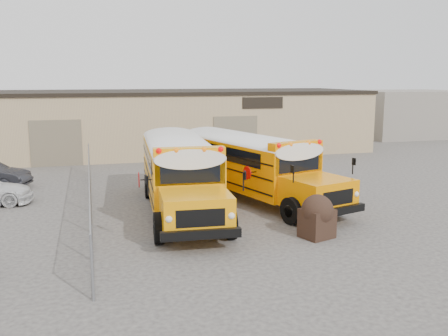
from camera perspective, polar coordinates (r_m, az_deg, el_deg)
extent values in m
plane|color=#3F3C3A|center=(20.22, 2.45, -6.00)|extent=(120.00, 120.00, 0.00)
cube|color=tan|center=(39.08, -6.44, 5.24)|extent=(30.00, 10.00, 4.50)
cube|color=black|center=(38.95, -6.51, 8.61)|extent=(30.20, 10.20, 0.25)
cube|color=black|center=(35.56, 4.45, 7.44)|extent=(3.00, 0.08, 0.80)
cube|color=#746653|center=(33.79, -18.62, 2.69)|extent=(3.20, 0.08, 3.00)
cube|color=#746653|center=(35.15, 1.32, 3.51)|extent=(3.20, 0.08, 3.00)
cylinder|color=gray|center=(13.37, -14.85, -11.00)|extent=(0.07, 0.07, 1.80)
cylinder|color=gray|center=(16.21, -14.95, -7.20)|extent=(0.07, 0.07, 1.80)
cylinder|color=gray|center=(19.09, -15.02, -4.54)|extent=(0.07, 0.07, 1.80)
cylinder|color=gray|center=(22.01, -15.07, -2.58)|extent=(0.07, 0.07, 1.80)
cylinder|color=gray|center=(24.95, -15.10, -1.08)|extent=(0.07, 0.07, 1.80)
cylinder|color=gray|center=(27.90, -15.13, 0.11)|extent=(0.07, 0.07, 1.80)
cylinder|color=gray|center=(30.86, -15.16, 1.06)|extent=(0.07, 0.07, 1.80)
cylinder|color=gray|center=(21.84, -15.17, -0.33)|extent=(0.05, 18.00, 0.05)
cylinder|color=gray|center=(22.21, -14.96, -4.72)|extent=(0.05, 18.00, 0.05)
cube|color=gray|center=(22.01, -15.07, -2.58)|extent=(0.02, 18.00, 1.70)
cube|color=gray|center=(52.06, 20.05, 5.89)|extent=(10.00, 8.00, 4.40)
cube|color=#FF9D08|center=(28.66, -6.65, 2.21)|extent=(3.22, 8.34, 2.21)
cube|color=#FF9D08|center=(23.56, -5.53, -0.73)|extent=(2.52, 2.52, 1.24)
cube|color=black|center=(24.56, -5.87, 2.32)|extent=(2.21, 0.21, 0.81)
cube|color=white|center=(28.51, -6.70, 4.73)|extent=(3.22, 8.42, 0.43)
cube|color=#FF9D08|center=(24.72, -5.95, 3.96)|extent=(2.67, 0.71, 0.39)
sphere|color=#E50705|center=(24.38, -8.55, 4.12)|extent=(0.22, 0.22, 0.22)
sphere|color=#E50705|center=(24.59, -3.27, 4.27)|extent=(0.22, 0.22, 0.22)
sphere|color=orange|center=(24.42, -7.09, 4.16)|extent=(0.22, 0.22, 0.22)
sphere|color=orange|center=(24.51, -4.71, 4.23)|extent=(0.22, 0.22, 0.22)
cube|color=black|center=(22.42, -5.17, -2.57)|extent=(2.65, 0.41, 0.30)
cube|color=black|center=(32.90, -7.23, 1.53)|extent=(2.65, 0.39, 0.30)
cube|color=black|center=(28.67, -6.64, 2.05)|extent=(3.25, 8.18, 0.06)
cube|color=black|center=(28.90, -6.73, 3.51)|extent=(3.16, 7.05, 0.67)
cylinder|color=black|center=(23.71, -8.61, -2.26)|extent=(0.37, 1.14, 1.12)
cylinder|color=black|center=(23.96, -2.48, -2.02)|extent=(0.37, 1.14, 1.12)
cylinder|color=black|center=(30.37, -9.27, 0.49)|extent=(0.37, 1.14, 1.12)
cylinder|color=black|center=(30.56, -4.47, 0.66)|extent=(0.37, 1.14, 1.12)
cylinder|color=#BF0505|center=(25.78, -10.18, 1.51)|extent=(0.07, 0.60, 0.60)
cube|color=orange|center=(29.39, -4.47, 2.34)|extent=(4.79, 8.32, 2.13)
cube|color=orange|center=(25.12, 0.96, -0.08)|extent=(2.86, 2.86, 1.20)
cube|color=black|center=(25.92, -0.44, 2.63)|extent=(2.06, 0.68, 0.78)
cube|color=white|center=(29.25, -4.50, 4.71)|extent=(4.82, 8.40, 0.42)
cube|color=orange|center=(26.04, -0.72, 4.12)|extent=(2.59, 1.24, 0.37)
sphere|color=#E50705|center=(25.27, -2.55, 4.20)|extent=(0.21, 0.21, 0.21)
sphere|color=#E50705|center=(26.41, 1.58, 4.48)|extent=(0.21, 0.21, 0.21)
sphere|color=orange|center=(25.57, -1.38, 4.28)|extent=(0.21, 0.21, 0.21)
sphere|color=orange|center=(26.09, 0.48, 4.41)|extent=(0.21, 0.21, 0.21)
cube|color=black|center=(24.21, 2.54, -1.63)|extent=(2.51, 0.96, 0.29)
cube|color=black|center=(33.10, -7.68, 1.53)|extent=(2.50, 0.94, 0.29)
cube|color=black|center=(29.40, -4.47, 2.19)|extent=(4.79, 8.18, 0.06)
cube|color=black|center=(29.59, -4.77, 3.56)|extent=(4.46, 7.14, 0.65)
cylinder|color=black|center=(24.69, -1.60, -1.69)|extent=(0.59, 1.12, 1.08)
cylinder|color=black|center=(26.01, 3.11, -1.08)|extent=(0.59, 1.12, 1.08)
cylinder|color=black|center=(30.43, -7.89, 0.52)|extent=(0.59, 1.12, 1.08)
cylinder|color=black|center=(31.51, -3.78, 0.93)|extent=(0.59, 1.12, 1.08)
cylinder|color=#BF0505|center=(26.19, -5.15, 1.64)|extent=(0.20, 0.57, 0.58)
cube|color=black|center=(18.29, 10.57, -6.22)|extent=(1.31, 1.24, 1.05)
sphere|color=black|center=(18.17, 10.62, -4.79)|extent=(1.16, 1.16, 1.16)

